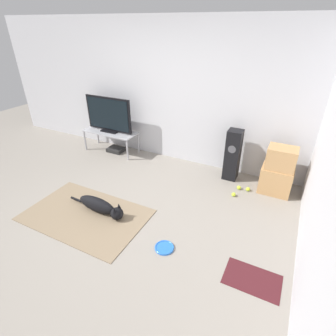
{
  "coord_description": "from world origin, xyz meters",
  "views": [
    {
      "loc": [
        2.21,
        -2.25,
        2.42
      ],
      "look_at": [
        0.62,
        0.9,
        0.45
      ],
      "focal_mm": 28.0,
      "sensor_mm": 36.0,
      "label": 1
    }
  ],
  "objects_px": {
    "tennis_ball_by_boxes": "(239,188)",
    "game_console": "(116,150)",
    "frisbee": "(164,248)",
    "floor_speaker": "(233,155)",
    "tv": "(109,115)",
    "tv_stand": "(111,134)",
    "tennis_ball_near_speaker": "(234,194)",
    "tennis_ball_loose_on_carpet": "(248,189)",
    "cardboard_box_upper": "(281,158)",
    "dog": "(100,206)",
    "cardboard_box_lower": "(276,180)"
  },
  "relations": [
    {
      "from": "tennis_ball_by_boxes",
      "to": "game_console",
      "type": "distance_m",
      "value": 2.71
    },
    {
      "from": "game_console",
      "to": "frisbee",
      "type": "bearing_deg",
      "value": -42.03
    },
    {
      "from": "floor_speaker",
      "to": "tv",
      "type": "height_order",
      "value": "tv"
    },
    {
      "from": "tennis_ball_by_boxes",
      "to": "frisbee",
      "type": "bearing_deg",
      "value": -106.44
    },
    {
      "from": "tv_stand",
      "to": "tennis_ball_near_speaker",
      "type": "bearing_deg",
      "value": -10.2
    },
    {
      "from": "floor_speaker",
      "to": "tennis_ball_loose_on_carpet",
      "type": "xyz_separation_m",
      "value": [
        0.38,
        -0.28,
        -0.41
      ]
    },
    {
      "from": "tennis_ball_near_speaker",
      "to": "tennis_ball_by_boxes",
      "type": "bearing_deg",
      "value": 83.27
    },
    {
      "from": "cardboard_box_upper",
      "to": "tennis_ball_by_boxes",
      "type": "relative_size",
      "value": 6.48
    },
    {
      "from": "frisbee",
      "to": "dog",
      "type": "bearing_deg",
      "value": 170.19
    },
    {
      "from": "frisbee",
      "to": "tennis_ball_near_speaker",
      "type": "bearing_deg",
      "value": 72.09
    },
    {
      "from": "cardboard_box_lower",
      "to": "tennis_ball_near_speaker",
      "type": "bearing_deg",
      "value": -141.7
    },
    {
      "from": "tv",
      "to": "tennis_ball_loose_on_carpet",
      "type": "relative_size",
      "value": 15.75
    },
    {
      "from": "floor_speaker",
      "to": "tv_stand",
      "type": "distance_m",
      "value": 2.55
    },
    {
      "from": "floor_speaker",
      "to": "tennis_ball_by_boxes",
      "type": "xyz_separation_m",
      "value": [
        0.23,
        -0.3,
        -0.41
      ]
    },
    {
      "from": "frisbee",
      "to": "tv",
      "type": "relative_size",
      "value": 0.23
    },
    {
      "from": "tv_stand",
      "to": "frisbee",
      "type": "bearing_deg",
      "value": -40.77
    },
    {
      "from": "game_console",
      "to": "tv_stand",
      "type": "bearing_deg",
      "value": -173.5
    },
    {
      "from": "dog",
      "to": "cardboard_box_lower",
      "type": "bearing_deg",
      "value": 38.35
    },
    {
      "from": "cardboard_box_upper",
      "to": "tennis_ball_by_boxes",
      "type": "height_order",
      "value": "cardboard_box_upper"
    },
    {
      "from": "dog",
      "to": "tennis_ball_near_speaker",
      "type": "distance_m",
      "value": 2.05
    },
    {
      "from": "tennis_ball_by_boxes",
      "to": "cardboard_box_upper",
      "type": "bearing_deg",
      "value": 20.41
    },
    {
      "from": "game_console",
      "to": "cardboard_box_lower",
      "type": "bearing_deg",
      "value": -1.34
    },
    {
      "from": "dog",
      "to": "cardboard_box_upper",
      "type": "xyz_separation_m",
      "value": [
        2.16,
        1.7,
        0.49
      ]
    },
    {
      "from": "tennis_ball_by_boxes",
      "to": "tennis_ball_near_speaker",
      "type": "relative_size",
      "value": 1.0
    },
    {
      "from": "tv_stand",
      "to": "tennis_ball_loose_on_carpet",
      "type": "relative_size",
      "value": 17.28
    },
    {
      "from": "dog",
      "to": "tv",
      "type": "relative_size",
      "value": 0.95
    },
    {
      "from": "frisbee",
      "to": "floor_speaker",
      "type": "xyz_separation_m",
      "value": [
        0.27,
        2.0,
        0.43
      ]
    },
    {
      "from": "frisbee",
      "to": "cardboard_box_lower",
      "type": "height_order",
      "value": "cardboard_box_lower"
    },
    {
      "from": "frisbee",
      "to": "cardboard_box_upper",
      "type": "relative_size",
      "value": 0.55
    },
    {
      "from": "cardboard_box_lower",
      "to": "tennis_ball_near_speaker",
      "type": "relative_size",
      "value": 7.22
    },
    {
      "from": "tv",
      "to": "tennis_ball_by_boxes",
      "type": "bearing_deg",
      "value": -5.43
    },
    {
      "from": "tv",
      "to": "frisbee",
      "type": "bearing_deg",
      "value": -40.81
    },
    {
      "from": "cardboard_box_upper",
      "to": "tv_stand",
      "type": "height_order",
      "value": "cardboard_box_upper"
    },
    {
      "from": "frisbee",
      "to": "tv_stand",
      "type": "height_order",
      "value": "tv_stand"
    },
    {
      "from": "cardboard_box_lower",
      "to": "game_console",
      "type": "xyz_separation_m",
      "value": [
        -3.21,
        0.08,
        -0.18
      ]
    },
    {
      "from": "tv",
      "to": "tennis_ball_near_speaker",
      "type": "distance_m",
      "value": 2.9
    },
    {
      "from": "tv_stand",
      "to": "cardboard_box_upper",
      "type": "bearing_deg",
      "value": -1.14
    },
    {
      "from": "tennis_ball_by_boxes",
      "to": "tennis_ball_loose_on_carpet",
      "type": "relative_size",
      "value": 1.0
    },
    {
      "from": "dog",
      "to": "floor_speaker",
      "type": "height_order",
      "value": "floor_speaker"
    },
    {
      "from": "dog",
      "to": "floor_speaker",
      "type": "distance_m",
      "value": 2.31
    },
    {
      "from": "frisbee",
      "to": "tennis_ball_loose_on_carpet",
      "type": "height_order",
      "value": "tennis_ball_loose_on_carpet"
    },
    {
      "from": "tv",
      "to": "tennis_ball_by_boxes",
      "type": "xyz_separation_m",
      "value": [
        2.78,
        -0.26,
        -0.76
      ]
    },
    {
      "from": "tennis_ball_near_speaker",
      "to": "floor_speaker",
      "type": "bearing_deg",
      "value": 111.03
    },
    {
      "from": "dog",
      "to": "frisbee",
      "type": "height_order",
      "value": "dog"
    },
    {
      "from": "frisbee",
      "to": "cardboard_box_lower",
      "type": "bearing_deg",
      "value": 61.78
    },
    {
      "from": "tv",
      "to": "tennis_ball_near_speaker",
      "type": "xyz_separation_m",
      "value": [
        2.75,
        -0.5,
        -0.76
      ]
    },
    {
      "from": "tv",
      "to": "tennis_ball_near_speaker",
      "type": "relative_size",
      "value": 15.75
    },
    {
      "from": "tv_stand",
      "to": "tennis_ball_loose_on_carpet",
      "type": "distance_m",
      "value": 2.96
    },
    {
      "from": "tv_stand",
      "to": "tennis_ball_near_speaker",
      "type": "xyz_separation_m",
      "value": [
        2.75,
        -0.5,
        -0.36
      ]
    },
    {
      "from": "floor_speaker",
      "to": "tennis_ball_loose_on_carpet",
      "type": "bearing_deg",
      "value": -36.76
    }
  ]
}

